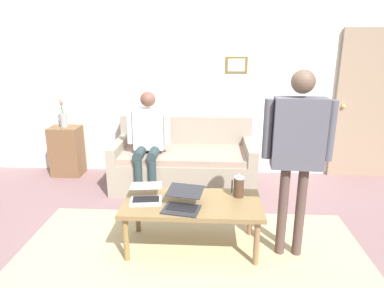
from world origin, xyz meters
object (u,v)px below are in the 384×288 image
at_px(interior_door, 365,106).
at_px(person_standing, 298,142).
at_px(laptop_left, 183,202).
at_px(couch, 184,163).
at_px(coffee_table, 192,206).
at_px(person_seated, 148,137).
at_px(side_shelf, 67,151).
at_px(laptop_center, 146,195).
at_px(french_press, 239,186).
at_px(flower_vase, 63,119).

bearing_deg(interior_door, person_standing, 54.93).
bearing_deg(laptop_left, couch, -86.10).
xyz_separation_m(coffee_table, person_seated, (0.62, -1.25, 0.31)).
relative_size(couch, laptop_left, 4.46).
bearing_deg(laptop_left, side_shelf, -45.68).
distance_m(interior_door, laptop_center, 3.36).
xyz_separation_m(couch, french_press, (-0.61, 1.34, 0.26)).
relative_size(side_shelf, flower_vase, 1.76).
xyz_separation_m(side_shelf, flower_vase, (0.00, 0.00, 0.48)).
relative_size(laptop_left, person_seated, 0.32).
relative_size(couch, french_press, 8.07).
height_order(laptop_center, flower_vase, flower_vase).
bearing_deg(person_seated, couch, -152.51).
bearing_deg(laptop_left, flower_vase, -45.65).
xyz_separation_m(coffee_table, laptop_left, (0.08, 0.12, 0.09)).
bearing_deg(interior_door, coffee_table, 40.37).
bearing_deg(french_press, couch, -65.44).
bearing_deg(interior_door, laptop_center, 35.42).
relative_size(laptop_left, french_press, 1.81).
distance_m(side_shelf, person_standing, 3.40).
height_order(laptop_left, person_seated, person_seated).
bearing_deg(person_seated, laptop_center, 99.03).
relative_size(flower_vase, person_seated, 0.32).
bearing_deg(french_press, coffee_table, 17.35).
height_order(laptop_left, flower_vase, flower_vase).
distance_m(french_press, person_standing, 0.70).
bearing_deg(couch, laptop_left, 93.90).
relative_size(french_press, person_seated, 0.18).
xyz_separation_m(laptop_center, person_seated, (0.20, -1.23, 0.22)).
relative_size(interior_door, laptop_left, 5.00).
xyz_separation_m(couch, laptop_center, (0.24, 1.46, 0.20)).
xyz_separation_m(couch, flower_vase, (1.72, -0.28, 0.53)).
distance_m(couch, french_press, 1.50).
xyz_separation_m(laptop_left, french_press, (-0.50, -0.25, 0.05)).
relative_size(coffee_table, french_press, 5.55).
distance_m(couch, person_seated, 0.65).
height_order(interior_door, couch, interior_door).
bearing_deg(interior_door, flower_vase, 2.51).
distance_m(interior_door, coffee_table, 3.06).
bearing_deg(laptop_left, laptop_center, -20.77).
distance_m(couch, laptop_center, 1.49).
height_order(coffee_table, person_seated, person_seated).
relative_size(coffee_table, side_shelf, 1.77).
distance_m(french_press, person_seated, 1.54).
height_order(couch, laptop_left, couch).
relative_size(laptop_center, flower_vase, 0.84).
relative_size(laptop_left, person_standing, 0.25).
xyz_separation_m(interior_door, laptop_center, (2.71, 1.93, -0.52)).
distance_m(coffee_table, flower_vase, 2.63).
xyz_separation_m(interior_door, french_press, (1.86, 1.81, -0.46)).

